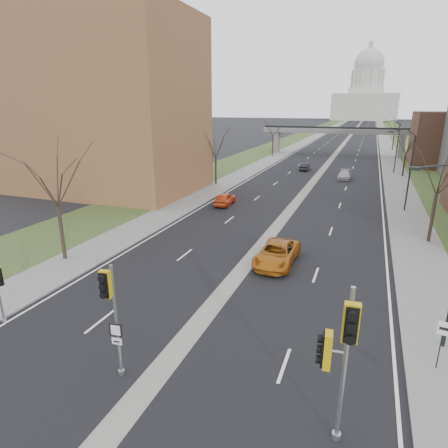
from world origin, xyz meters
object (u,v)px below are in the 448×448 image
Objects in this scene: signal_pole_right at (340,347)px; car_left_far at (305,167)px; car_left_near at (225,199)px; car_right_mid at (344,175)px; signal_pole_median at (111,304)px; car_right_near at (277,254)px; speed_limit_sign at (442,337)px.

car_left_far is (-10.32, 57.06, -3.19)m from signal_pole_right.
signal_pole_right is 1.50× the size of car_left_far.
car_right_mid is at bearing -122.23° from car_left_near.
signal_pole_right is 1.28× the size of car_right_mid.
signal_pole_median is 51.13m from car_right_mid.
car_left_far is 0.70× the size of car_right_near.
speed_limit_sign is 12.85m from car_right_near.
signal_pole_median is 1.12× the size of car_right_mid.
signal_pole_median reaches higher than car_left_far.
car_left_far is at bearing 111.32° from speed_limit_sign.
signal_pole_median is at bearing 90.92° from car_left_far.
car_left_near reaches higher than car_right_mid.
car_left_near is 28.50m from car_left_far.
speed_limit_sign is at bearing 49.23° from signal_pole_right.
car_right_mid is (11.88, 21.79, -0.07)m from car_left_near.
car_left_far is 43.00m from car_right_near.
car_left_far is 9.65m from car_right_mid.
car_left_near is 24.82m from car_right_mid.
signal_pole_right is at bearing -86.79° from car_right_mid.
signal_pole_right is at bearing -7.88° from signal_pole_median.
car_right_near is (-5.28, 14.36, -3.05)m from signal_pole_right.
speed_limit_sign reaches higher than car_left_far.
signal_pole_median is 29.73m from car_left_near.
car_right_mid is at bearing 138.29° from car_left_far.
signal_pole_median is 15.03m from car_right_near.
car_right_near is (5.04, -42.70, 0.14)m from car_left_far.
car_right_near reaches higher than car_left_far.
car_left_far is (-1.60, 57.06, -2.93)m from signal_pole_median.
signal_pole_median is 1.31× the size of car_left_far.
speed_limit_sign reaches higher than car_right_near.
signal_pole_right is 1.35× the size of car_left_near.
speed_limit_sign is 53.54m from car_left_far.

